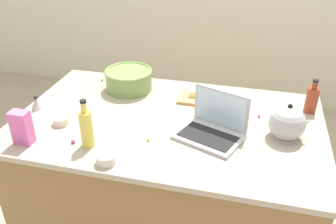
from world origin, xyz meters
name	(u,v)px	position (x,y,z in m)	size (l,w,h in m)	color
island_counter	(168,184)	(0.00, 0.00, 0.45)	(1.64, 1.01, 0.90)	olive
laptop	(213,127)	(0.25, -0.09, 0.95)	(0.37, 0.32, 0.22)	#B7B7BC
mixing_bowl_large	(129,79)	(-0.33, 0.31, 0.97)	(0.30, 0.30, 0.13)	#72934C
bottle_soy	(312,99)	(0.74, 0.29, 0.98)	(0.07, 0.07, 0.20)	maroon
bottle_oil	(86,128)	(-0.31, -0.32, 1.00)	(0.06, 0.06, 0.24)	#DBC64C
kettle	(287,123)	(0.61, -0.01, 0.98)	(0.21, 0.18, 0.20)	#ADADB2
cutting_board	(206,99)	(0.16, 0.28, 0.91)	(0.31, 0.18, 0.02)	tan
butter_stick_left	(199,94)	(0.12, 0.28, 0.94)	(0.11, 0.04, 0.04)	#F4E58C
ramekin_small	(61,120)	(-0.54, -0.18, 0.92)	(0.08, 0.08, 0.04)	beige
ramekin_medium	(106,159)	(-0.18, -0.43, 0.92)	(0.09, 0.09, 0.04)	beige
kitchen_timer	(37,103)	(-0.75, -0.06, 0.94)	(0.07, 0.07, 0.08)	#B2B2B7
candy_bag	(22,128)	(-0.62, -0.38, 0.99)	(0.09, 0.06, 0.17)	pink
candy_0	(140,86)	(-0.27, 0.35, 0.91)	(0.02, 0.02, 0.02)	blue
candy_1	(102,80)	(-0.55, 0.38, 0.91)	(0.02, 0.02, 0.02)	orange
candy_2	(213,108)	(0.22, 0.18, 0.91)	(0.02, 0.02, 0.02)	red
candy_3	(259,116)	(0.47, 0.15, 0.91)	(0.02, 0.02, 0.02)	#CC3399
candy_4	(73,142)	(-0.39, -0.33, 0.91)	(0.02, 0.02, 0.02)	#CC3399
candy_5	(148,140)	(-0.05, -0.22, 0.91)	(0.01, 0.01, 0.01)	yellow
candy_6	(120,84)	(-0.40, 0.35, 0.91)	(0.02, 0.02, 0.02)	red
candy_7	(197,110)	(0.13, 0.13, 0.91)	(0.02, 0.02, 0.02)	red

